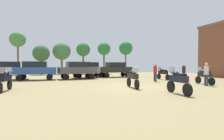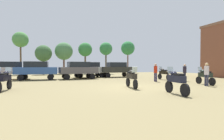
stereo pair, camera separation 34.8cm
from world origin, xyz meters
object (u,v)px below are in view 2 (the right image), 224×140
motorcycle_7 (132,77)px  tree_6 (43,53)px  car_5 (78,69)px  tree_1 (64,51)px  person_1 (156,71)px  motorcycle_2 (176,81)px  car_2 (37,69)px  motorcycle_5 (5,79)px  car_6 (89,69)px  person_3 (207,72)px  tree_4 (106,49)px  person_2 (185,71)px  tree_3 (20,40)px  motorcycle_3 (205,76)px  car_4 (10,69)px  motorcycle_4 (164,73)px  tree_2 (85,50)px  tree_8 (128,48)px  car_1 (116,68)px

motorcycle_7 → tree_6: (-7.33, 21.67, 2.93)m
car_5 → tree_1: tree_1 is taller
person_1 → tree_6: 21.38m
motorcycle_2 → car_2: size_ratio=0.49×
motorcycle_2 → motorcycle_5: motorcycle_2 is taller
car_6 → person_3: size_ratio=2.56×
tree_4 → tree_6: size_ratio=1.18×
car_5 → tree_1: 13.83m
person_2 → tree_3: (-18.29, 19.20, 4.97)m
person_1 → person_3: person_3 is taller
person_2 → person_3: (-1.28, -4.05, 0.05)m
motorcycle_3 → tree_1: tree_1 is taller
motorcycle_3 → car_4: (-16.70, 10.77, 0.45)m
car_4 → car_6: size_ratio=0.99×
motorcycle_2 → tree_1: bearing=104.0°
motorcycle_4 → motorcycle_5: (-14.35, -4.70, 0.00)m
car_6 → car_2: bearing=98.6°
person_1 → tree_1: (-8.04, 19.07, 3.19)m
motorcycle_7 → tree_2: size_ratio=0.38×
person_2 → tree_8: size_ratio=0.26×
motorcycle_2 → tree_2: size_ratio=0.36×
car_4 → tree_4: tree_4 is taller
car_4 → car_1: bearing=-97.0°
tree_3 → tree_1: bearing=2.7°
motorcycle_4 → tree_8: 17.90m
motorcycle_2 → motorcycle_5: size_ratio=0.94×
car_5 → tree_4: 14.23m
motorcycle_4 → car_5: car_5 is taller
car_2 → person_3: car_2 is taller
car_1 → tree_8: size_ratio=0.67×
person_1 → tree_4: tree_4 is taller
car_1 → person_1: bearing=-171.9°
motorcycle_2 → car_6: car_6 is taller
motorcycle_7 → car_1: 11.81m
motorcycle_3 → tree_4: bearing=100.8°
car_1 → person_3: (3.24, -12.15, -0.12)m
person_2 → tree_3: 26.97m
motorcycle_3 → tree_8: size_ratio=0.32×
car_2 → person_2: 15.60m
car_1 → tree_2: tree_2 is taller
motorcycle_5 → motorcycle_7: 8.18m
motorcycle_4 → car_2: bearing=160.3°
motorcycle_2 → tree_3: bearing=118.4°
motorcycle_7 → tree_4: tree_4 is taller
motorcycle_2 → motorcycle_4: size_ratio=0.99×
motorcycle_5 → car_4: car_4 is taller
motorcycle_2 → motorcycle_7: size_ratio=0.95×
tree_3 → tree_4: bearing=-3.7°
motorcycle_3 → car_4: size_ratio=0.47×
person_3 → tree_3: (-17.01, 23.25, 4.92)m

